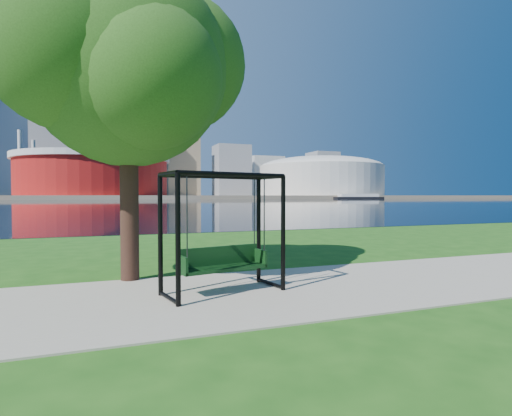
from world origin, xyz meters
TOP-DOWN VIEW (x-y plane):
  - ground at (0.00, 0.00)m, footprint 900.00×900.00m
  - path at (0.00, -0.50)m, footprint 120.00×4.00m
  - river at (0.00, 102.00)m, footprint 900.00×180.00m
  - far_bank at (0.00, 306.00)m, footprint 900.00×228.00m
  - stadium at (-10.00, 235.00)m, footprint 83.00×83.00m
  - arena at (135.00, 235.00)m, footprint 84.00×84.00m
  - skyline at (-4.27, 319.39)m, footprint 392.00×66.00m
  - swing at (-0.61, -0.34)m, footprint 2.38×1.41m
  - park_tree at (-2.25, 1.53)m, footprint 5.52×4.99m
  - barge at (132.61, 187.46)m, footprint 29.54×11.90m

SIDE VIEW (x-z plane):
  - ground at x=0.00m, z-range 0.00..0.00m
  - river at x=0.00m, z-range 0.00..0.02m
  - path at x=0.00m, z-range 0.00..0.03m
  - far_bank at x=0.00m, z-range 0.00..2.00m
  - swing at x=-0.61m, z-range -0.04..2.25m
  - barge at x=132.61m, z-range -0.13..2.74m
  - park_tree at x=-2.25m, z-range 1.33..8.19m
  - stadium at x=-10.00m, z-range -1.77..30.23m
  - arena at x=135.00m, z-range 2.59..29.15m
  - skyline at x=-4.27m, z-range -12.36..84.14m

